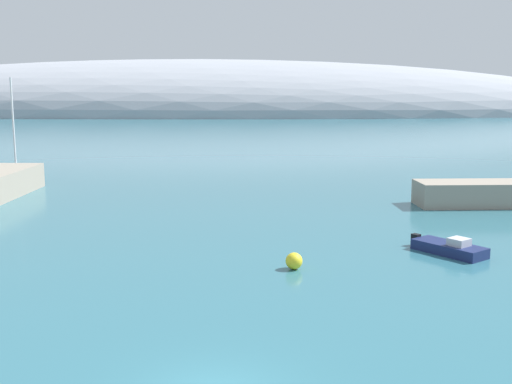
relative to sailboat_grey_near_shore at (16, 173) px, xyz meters
The scene contains 4 objects.
distant_ridge 167.27m from the sailboat_grey_near_shore, 91.28° to the left, with size 317.46×82.71×38.97m, color #999EA8.
sailboat_grey_near_shore is the anchor object (origin of this frame).
motorboat_navy_foreground 43.70m from the sailboat_grey_near_shore, 38.70° to the right, with size 3.65×4.01×0.96m.
mooring_buoy_yellow 39.74m from the sailboat_grey_near_shore, 49.75° to the right, with size 0.83×0.83×0.83m, color yellow.
Camera 1 is at (1.46, -16.47, 8.65)m, focal length 43.45 mm.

